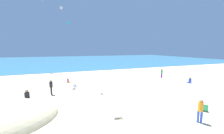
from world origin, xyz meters
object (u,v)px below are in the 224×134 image
object	(u,v)px
person_0	(190,81)
person_1	(200,109)
beach_chair_far_left	(204,108)
kite_teal	(69,22)
person_2	(27,99)
person_4	(162,73)
beach_chair_mid_beach	(74,87)
beach_chair_far_right	(118,114)
person_3	(68,81)
person_5	(51,86)
kite_white	(61,8)

from	to	relation	value
person_0	person_1	distance (m)	11.47
beach_chair_far_left	kite_teal	xyz separation A→B (m)	(-8.20, 22.26, 9.66)
person_2	person_4	distance (m)	18.45
beach_chair_mid_beach	person_1	size ratio (longest dim) A/B	0.50
beach_chair_far_right	beach_chair_far_left	distance (m)	6.58
beach_chair_far_right	person_3	bearing A→B (deg)	-65.06
person_1	person_4	xyz separation A→B (m)	(6.88, 11.72, -0.05)
beach_chair_mid_beach	person_5	distance (m)	2.75
person_1	person_2	distance (m)	11.85
kite_white	kite_teal	xyz separation A→B (m)	(1.29, 1.84, -2.01)
beach_chair_far_right	person_4	xyz separation A→B (m)	(11.44, 9.32, 0.62)
beach_chair_far_right	kite_white	xyz separation A→B (m)	(-3.04, 19.10, 11.66)
person_0	person_5	xyz separation A→B (m)	(-17.48, 1.23, 0.62)
person_3	person_2	bearing A→B (deg)	-67.76
beach_chair_far_left	person_5	xyz separation A→B (m)	(-10.99, 7.97, 0.68)
person_2	person_5	xyz separation A→B (m)	(1.39, 3.54, -0.08)
person_5	person_2	bearing A→B (deg)	49.62
beach_chair_mid_beach	person_3	world-z (taller)	person_3
person_0	person_2	xyz separation A→B (m)	(-18.87, -2.30, 0.69)
person_1	person_5	distance (m)	12.84
person_1	person_4	world-z (taller)	person_1
person_0	person_5	distance (m)	17.53
beach_chair_far_left	person_1	world-z (taller)	person_1
beach_chair_far_right	person_1	world-z (taller)	person_1
person_1	beach_chair_far_left	bearing A→B (deg)	-11.80
beach_chair_far_left	person_0	size ratio (longest dim) A/B	0.99
kite_white	beach_chair_far_right	bearing A→B (deg)	-80.94
person_4	kite_teal	bearing A→B (deg)	127.65
beach_chair_far_left	person_1	distance (m)	2.28
beach_chair_mid_beach	person_5	bearing A→B (deg)	71.58
person_3	kite_teal	size ratio (longest dim) A/B	0.53
beach_chair_far_right	person_1	distance (m)	5.20
person_0	person_1	world-z (taller)	person_1
person_1	kite_teal	bearing A→B (deg)	63.53
person_4	kite_white	xyz separation A→B (m)	(-14.49, 9.78, 11.04)
person_3	kite_white	distance (m)	14.02
beach_chair_far_left	person_2	size ratio (longest dim) A/B	0.46
person_0	person_5	world-z (taller)	person_5
person_5	kite_white	bearing A→B (deg)	-115.82
beach_chair_mid_beach	person_1	xyz separation A→B (m)	(6.77, -10.35, 0.64)
person_1	kite_white	xyz separation A→B (m)	(-7.60, 21.50, 10.99)
beach_chair_far_right	kite_teal	size ratio (longest dim) A/B	0.55
person_5	kite_white	xyz separation A→B (m)	(1.50, 12.45, 10.99)
person_5	beach_chair_mid_beach	bearing A→B (deg)	-169.96
kite_teal	person_3	bearing A→B (deg)	-95.58
person_2	beach_chair_far_left	bearing A→B (deg)	122.96
beach_chair_far_left	kite_white	bearing A→B (deg)	74.65
person_0	kite_white	distance (m)	24.02
beach_chair_mid_beach	person_5	size ratio (longest dim) A/B	0.50
beach_chair_mid_beach	person_3	bearing A→B (deg)	-39.16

